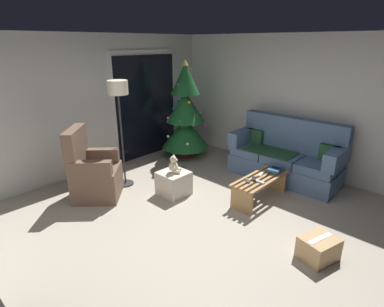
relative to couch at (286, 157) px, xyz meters
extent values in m
plane|color=#9E9384|center=(-2.32, -0.20, -0.40)|extent=(7.00, 7.00, 0.00)
cube|color=beige|center=(-2.32, 2.86, 0.85)|extent=(5.72, 0.12, 2.50)
cube|color=beige|center=(0.54, -0.20, 0.85)|extent=(0.12, 6.00, 2.50)
cube|color=silver|center=(-0.92, 2.79, 0.70)|extent=(1.60, 0.02, 2.20)
cube|color=black|center=(-0.92, 2.77, 0.65)|extent=(1.50, 0.02, 2.10)
cube|color=slate|center=(-0.07, 0.00, -0.23)|extent=(0.82, 1.92, 0.34)
cube|color=slate|center=(-0.07, -0.62, 0.01)|extent=(0.70, 0.62, 0.14)
cube|color=slate|center=(-0.09, 0.00, 0.01)|extent=(0.70, 0.62, 0.14)
cube|color=slate|center=(-0.11, 0.61, 0.01)|extent=(0.70, 0.62, 0.14)
cube|color=slate|center=(0.23, 0.00, 0.38)|extent=(0.26, 1.91, 0.60)
cube|color=slate|center=(-0.04, -0.87, 0.22)|extent=(0.77, 0.22, 0.28)
cube|color=slate|center=(-0.09, 0.87, 0.22)|extent=(0.77, 0.22, 0.28)
cube|color=#234C2D|center=(-0.12, 0.24, 0.09)|extent=(0.63, 0.92, 0.02)
cube|color=#234C2D|center=(0.11, -0.70, 0.22)|extent=(0.13, 0.32, 0.28)
cube|color=#234C2D|center=(0.07, 0.70, 0.22)|extent=(0.13, 0.32, 0.28)
cube|color=#9E7547|center=(-1.04, -0.30, -0.04)|extent=(1.10, 0.05, 0.04)
cube|color=#9E7547|center=(-1.04, -0.22, -0.04)|extent=(1.10, 0.05, 0.04)
cube|color=#9E7547|center=(-1.04, -0.13, -0.04)|extent=(1.10, 0.05, 0.04)
cube|color=#9E7547|center=(-1.04, -0.04, -0.04)|extent=(1.10, 0.05, 0.04)
cube|color=#9E7547|center=(-1.04, 0.05, -0.04)|extent=(1.10, 0.05, 0.04)
cube|color=#9E7547|center=(-1.53, -0.13, -0.23)|extent=(0.05, 0.36, 0.35)
cube|color=#9E7547|center=(-0.55, -0.13, -0.23)|extent=(0.05, 0.36, 0.35)
cube|color=silver|center=(-0.96, -0.08, -0.01)|extent=(0.16, 0.08, 0.02)
cube|color=#333338|center=(-1.30, -0.06, -0.01)|extent=(0.14, 0.14, 0.02)
cube|color=#ADADB2|center=(-1.21, -0.21, -0.01)|extent=(0.05, 0.16, 0.02)
cube|color=black|center=(-1.18, -0.10, -0.01)|extent=(0.15, 0.13, 0.02)
cube|color=#4C4C51|center=(-0.71, -0.17, 0.00)|extent=(0.20, 0.19, 0.03)
cube|color=#285684|center=(-0.71, -0.19, 0.04)|extent=(0.28, 0.22, 0.04)
cube|color=black|center=(-0.70, -0.21, 0.06)|extent=(0.10, 0.16, 0.01)
cylinder|color=#4C1E19|center=(-0.46, 2.08, -0.35)|extent=(0.36, 0.36, 0.10)
cylinder|color=brown|center=(-0.46, 2.08, -0.24)|extent=(0.08, 0.08, 0.12)
cone|color=#195628|center=(-0.46, 2.08, 0.13)|extent=(1.00, 1.00, 0.62)
cone|color=#195628|center=(-0.46, 2.08, 0.69)|extent=(0.80, 0.80, 0.62)
cone|color=#195628|center=(-0.46, 2.08, 1.25)|extent=(0.59, 0.59, 0.62)
sphere|color=#B233A5|center=(-0.20, 1.77, 0.31)|extent=(0.06, 0.06, 0.06)
sphere|color=white|center=(-0.90, 2.15, 0.13)|extent=(0.06, 0.06, 0.06)
sphere|color=gold|center=(-0.59, 1.84, 0.83)|extent=(0.06, 0.06, 0.06)
sphere|color=blue|center=(-0.40, 2.35, 0.79)|extent=(0.06, 0.06, 0.06)
sphere|color=#1E8C33|center=(-0.78, 1.92, 0.48)|extent=(0.06, 0.06, 0.06)
sphere|color=blue|center=(-0.48, 2.40, 0.60)|extent=(0.06, 0.06, 0.06)
sphere|color=#B233A5|center=(-0.40, 2.26, 1.14)|extent=(0.06, 0.06, 0.06)
sphere|color=blue|center=(-0.47, 2.28, 1.07)|extent=(0.06, 0.06, 0.06)
sphere|color=#B233A5|center=(-0.72, 2.34, 0.45)|extent=(0.06, 0.06, 0.06)
sphere|color=white|center=(-0.14, 1.95, 0.54)|extent=(0.06, 0.06, 0.06)
sphere|color=white|center=(-0.76, 1.72, 0.03)|extent=(0.06, 0.06, 0.06)
sphere|color=blue|center=(-0.28, 2.20, 1.03)|extent=(0.06, 0.06, 0.06)
sphere|color=#B233A5|center=(-0.64, 2.09, 1.15)|extent=(0.06, 0.06, 0.06)
sphere|color=#1E8C33|center=(-0.83, 1.99, 0.39)|extent=(0.06, 0.06, 0.06)
cone|color=#EAD14C|center=(-0.46, 2.08, 1.57)|extent=(0.14, 0.14, 0.12)
cube|color=brown|center=(-2.72, 1.81, -0.24)|extent=(0.96, 0.96, 0.31)
cube|color=brown|center=(-2.72, 1.81, 0.00)|extent=(0.96, 0.96, 0.18)
cube|color=brown|center=(-2.92, 2.00, 0.41)|extent=(0.59, 0.60, 0.64)
cube|color=brown|center=(-2.51, 1.99, 0.20)|extent=(0.51, 0.50, 0.22)
cube|color=brown|center=(-2.90, 1.59, 0.20)|extent=(0.51, 0.50, 0.22)
cylinder|color=#2D2D30|center=(-2.17, 1.87, -0.39)|extent=(0.28, 0.28, 0.02)
cylinder|color=#2D2D30|center=(-2.17, 1.87, 0.40)|extent=(0.03, 0.03, 1.55)
cylinder|color=beige|center=(-2.17, 1.87, 1.27)|extent=(0.32, 0.32, 0.22)
cube|color=beige|center=(-1.84, 0.98, -0.21)|extent=(0.44, 0.44, 0.39)
cylinder|color=beige|center=(-1.76, 0.96, 0.02)|extent=(0.12, 0.13, 0.06)
cylinder|color=beige|center=(-1.84, 0.91, 0.02)|extent=(0.12, 0.13, 0.06)
sphere|color=beige|center=(-1.84, 0.98, 0.09)|extent=(0.15, 0.15, 0.15)
sphere|color=beige|center=(-1.84, 0.98, 0.21)|extent=(0.11, 0.11, 0.11)
sphere|color=#F4E5C1|center=(-1.81, 0.94, 0.20)|extent=(0.04, 0.04, 0.04)
sphere|color=beige|center=(-1.81, 1.01, 0.25)|extent=(0.04, 0.04, 0.04)
sphere|color=beige|center=(-1.87, 0.96, 0.25)|extent=(0.04, 0.04, 0.04)
sphere|color=beige|center=(-1.77, 1.01, 0.10)|extent=(0.06, 0.06, 0.06)
sphere|color=beige|center=(-1.88, 0.93, 0.10)|extent=(0.06, 0.06, 0.06)
cylinder|color=tan|center=(-1.09, 1.74, -0.37)|extent=(0.13, 0.12, 0.06)
cylinder|color=tan|center=(-1.15, 1.66, -0.37)|extent=(0.13, 0.12, 0.06)
sphere|color=tan|center=(-1.17, 1.74, -0.30)|extent=(0.15, 0.15, 0.15)
sphere|color=tan|center=(-1.17, 1.74, -0.18)|extent=(0.11, 0.11, 0.11)
sphere|color=tan|center=(-1.13, 1.71, -0.19)|extent=(0.04, 0.04, 0.04)
sphere|color=tan|center=(-1.14, 1.77, -0.13)|extent=(0.04, 0.04, 0.04)
sphere|color=tan|center=(-1.19, 1.71, -0.13)|extent=(0.04, 0.04, 0.04)
sphere|color=tan|center=(-1.11, 1.78, -0.29)|extent=(0.06, 0.06, 0.06)
sphere|color=tan|center=(-1.20, 1.67, -0.29)|extent=(0.06, 0.06, 0.06)
cube|color=tan|center=(-1.77, -1.36, -0.27)|extent=(0.48, 0.43, 0.26)
cube|color=beige|center=(-1.77, -1.36, -0.13)|extent=(0.37, 0.15, 0.00)
camera|label=1|loc=(-4.87, -2.32, 1.95)|focal=28.55mm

